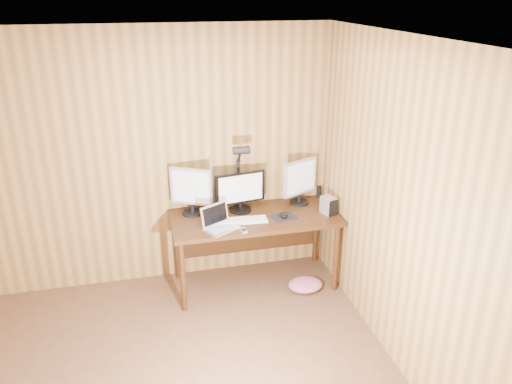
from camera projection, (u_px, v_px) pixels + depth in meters
name	position (u px, v px, depth m)	size (l,w,h in m)	color
room_shell	(165.00, 269.00, 2.92)	(4.00, 4.00, 4.00)	brown
desk	(253.00, 224.00, 4.89)	(1.60, 0.70, 0.75)	#3A1E0C
monitor_center	(240.00, 191.00, 4.82)	(0.50, 0.22, 0.40)	black
monitor_left	(191.00, 190.00, 4.73)	(0.38, 0.22, 0.46)	black
monitor_right	(300.00, 181.00, 4.97)	(0.38, 0.21, 0.46)	black
laptop	(219.00, 222.00, 4.53)	(0.37, 0.34, 0.21)	silver
keyboard	(242.00, 220.00, 4.67)	(0.48, 0.17, 0.02)	white
mousepad	(284.00, 217.00, 4.75)	(0.23, 0.18, 0.00)	black
mouse	(284.00, 215.00, 4.75)	(0.07, 0.11, 0.04)	black
hard_drive	(329.00, 206.00, 4.80)	(0.14, 0.18, 0.17)	silver
phone	(243.00, 230.00, 4.48)	(0.06, 0.11, 0.01)	silver
speaker	(319.00, 192.00, 5.19)	(0.05, 0.05, 0.12)	black
desk_lamp	(240.00, 167.00, 4.79)	(0.16, 0.23, 0.70)	black
fabric_pile	(305.00, 285.00, 4.94)	(0.34, 0.28, 0.11)	#BF5C7A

